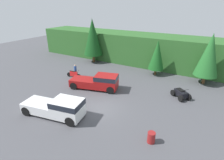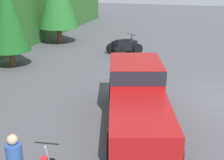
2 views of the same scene
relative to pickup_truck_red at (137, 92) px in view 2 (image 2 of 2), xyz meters
The scene contains 3 objects.
tree_mid_left 9.45m from the pickup_truck_red, 60.58° to the left, with size 2.21×2.21×5.02m.
pickup_truck_red is the anchor object (origin of this frame).
quad_atv 9.46m from the pickup_truck_red, 16.49° to the left, with size 2.34×2.29×1.22m.
Camera 2 is at (-12.69, 1.45, 5.03)m, focal length 50.00 mm.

